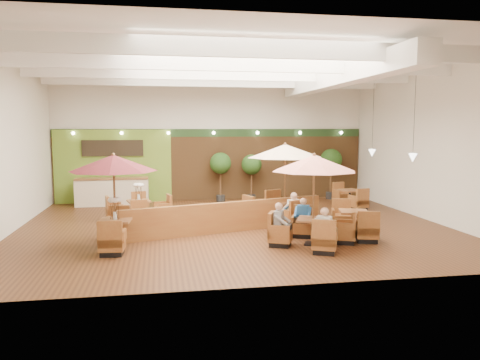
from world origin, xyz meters
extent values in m
plane|color=#381E0F|center=(0.00, 0.00, 0.00)|extent=(14.00, 14.00, 0.00)
cube|color=silver|center=(0.00, 6.00, 2.75)|extent=(14.00, 0.04, 5.50)
cube|color=silver|center=(0.00, -6.00, 2.75)|extent=(14.00, 0.04, 5.50)
cube|color=silver|center=(-7.00, 0.00, 2.75)|extent=(0.04, 12.00, 5.50)
cube|color=silver|center=(7.00, 0.00, 2.75)|extent=(0.04, 12.00, 5.50)
cube|color=white|center=(0.00, 0.00, 5.50)|extent=(14.00, 12.00, 0.04)
cube|color=brown|center=(0.00, 5.94, 1.60)|extent=(13.90, 0.10, 3.20)
cube|color=#1E3819|center=(0.00, 5.93, 3.05)|extent=(13.90, 0.12, 0.35)
cube|color=olive|center=(-4.40, 5.88, 1.60)|extent=(5.00, 0.08, 3.20)
cube|color=black|center=(-4.40, 5.80, 2.40)|extent=(2.60, 0.08, 0.70)
cube|color=white|center=(3.50, 0.00, 4.95)|extent=(0.60, 11.00, 0.60)
cube|color=white|center=(0.00, -4.00, 5.15)|extent=(13.60, 0.12, 0.45)
cube|color=white|center=(0.00, -1.30, 5.15)|extent=(13.60, 0.12, 0.45)
cube|color=white|center=(0.00, 1.30, 5.15)|extent=(13.60, 0.12, 0.45)
cube|color=white|center=(0.00, 4.00, 5.15)|extent=(13.60, 0.12, 0.45)
cylinder|color=black|center=(5.80, -1.00, 3.90)|extent=(0.01, 0.01, 3.20)
cone|color=white|center=(5.80, -1.00, 2.30)|extent=(0.28, 0.28, 0.28)
cylinder|color=black|center=(5.80, 2.00, 3.90)|extent=(0.01, 0.01, 3.20)
cone|color=white|center=(5.80, 2.00, 2.30)|extent=(0.28, 0.28, 0.28)
sphere|color=#FFEAC6|center=(-6.00, 5.70, 3.05)|extent=(0.14, 0.14, 0.14)
sphere|color=#FFEAC6|center=(-4.00, 5.70, 3.05)|extent=(0.14, 0.14, 0.14)
sphere|color=#FFEAC6|center=(-2.00, 5.70, 3.05)|extent=(0.14, 0.14, 0.14)
sphere|color=#FFEAC6|center=(0.00, 5.70, 3.05)|extent=(0.14, 0.14, 0.14)
sphere|color=#FFEAC6|center=(2.00, 5.70, 3.05)|extent=(0.14, 0.14, 0.14)
sphere|color=#FFEAC6|center=(4.00, 5.70, 3.05)|extent=(0.14, 0.14, 0.14)
sphere|color=#FFEAC6|center=(6.00, 5.70, 3.05)|extent=(0.14, 0.14, 0.14)
cube|color=beige|center=(-4.40, 5.10, 0.55)|extent=(3.00, 0.70, 1.10)
cube|color=brown|center=(-4.40, 5.10, 1.15)|extent=(3.00, 0.75, 0.06)
cube|color=brown|center=(-0.32, -0.77, 0.48)|extent=(6.63, 2.13, 0.95)
cube|color=brown|center=(-3.64, -2.00, 0.72)|extent=(0.92, 0.92, 0.06)
cylinder|color=black|center=(-3.64, -2.00, 0.37)|extent=(0.10, 0.10, 0.66)
cube|color=black|center=(-3.64, -2.00, 0.02)|extent=(0.49, 0.49, 0.04)
cube|color=brown|center=(-3.64, -2.94, 0.30)|extent=(0.67, 0.67, 0.32)
cube|color=brown|center=(-3.62, -3.20, 0.60)|extent=(0.63, 0.15, 0.70)
cube|color=brown|center=(-3.93, -2.92, 0.50)|extent=(0.13, 0.55, 0.28)
cube|color=brown|center=(-3.35, -2.97, 0.50)|extent=(0.13, 0.55, 0.28)
cube|color=black|center=(-3.64, -2.94, 0.07)|extent=(0.59, 0.59, 0.14)
cube|color=brown|center=(-3.64, -1.05, 0.30)|extent=(0.67, 0.67, 0.32)
cube|color=brown|center=(-3.66, -0.79, 0.60)|extent=(0.63, 0.15, 0.70)
cube|color=brown|center=(-3.35, -1.07, 0.50)|extent=(0.13, 0.55, 0.28)
cube|color=brown|center=(-3.93, -1.02, 0.50)|extent=(0.13, 0.55, 0.28)
cube|color=black|center=(-3.64, -1.05, 0.07)|extent=(0.59, 0.59, 0.14)
cylinder|color=brown|center=(-3.64, -2.00, 1.25)|extent=(0.06, 0.06, 2.50)
cone|color=#56191E|center=(-3.64, -2.00, 2.32)|extent=(2.40, 2.40, 0.45)
sphere|color=brown|center=(-3.64, -2.00, 2.55)|extent=(0.10, 0.10, 0.10)
cylinder|color=silver|center=(-3.64, -2.00, 0.86)|extent=(0.10, 0.10, 0.22)
cube|color=brown|center=(1.82, -2.78, 0.71)|extent=(1.12, 1.12, 0.06)
cylinder|color=black|center=(1.82, -2.78, 0.37)|extent=(0.10, 0.10, 0.65)
cube|color=black|center=(1.82, -2.78, 0.02)|extent=(0.59, 0.59, 0.04)
cube|color=brown|center=(1.82, -3.72, 0.30)|extent=(0.81, 0.81, 0.32)
cube|color=brown|center=(1.92, -3.95, 0.60)|extent=(0.60, 0.34, 0.69)
cube|color=brown|center=(1.56, -3.60, 0.50)|extent=(0.30, 0.53, 0.28)
cube|color=brown|center=(2.08, -3.84, 0.50)|extent=(0.30, 0.53, 0.28)
cube|color=black|center=(1.82, -3.72, 0.07)|extent=(0.72, 0.72, 0.14)
cube|color=brown|center=(1.82, -1.83, 0.30)|extent=(0.81, 0.81, 0.32)
cube|color=brown|center=(1.71, -1.60, 0.60)|extent=(0.60, 0.34, 0.69)
cube|color=brown|center=(2.08, -1.95, 0.50)|extent=(0.30, 0.53, 0.28)
cube|color=brown|center=(1.56, -1.72, 0.50)|extent=(0.30, 0.53, 0.28)
cube|color=black|center=(1.82, -1.83, 0.07)|extent=(0.72, 0.72, 0.14)
cube|color=brown|center=(0.88, -2.78, 0.30)|extent=(0.81, 0.81, 0.32)
cube|color=brown|center=(1.11, -2.67, 0.60)|extent=(0.34, 0.60, 0.69)
cube|color=brown|center=(0.99, -2.51, 0.50)|extent=(0.53, 0.30, 0.28)
cube|color=brown|center=(0.76, -3.04, 0.50)|extent=(0.53, 0.30, 0.28)
cube|color=black|center=(0.88, -2.78, 0.07)|extent=(0.72, 0.72, 0.14)
cube|color=brown|center=(2.76, -2.78, 0.30)|extent=(0.81, 0.81, 0.32)
cube|color=brown|center=(2.53, -2.88, 0.60)|extent=(0.34, 0.60, 0.69)
cube|color=brown|center=(2.64, -3.04, 0.50)|extent=(0.53, 0.30, 0.28)
cube|color=brown|center=(2.88, -2.51, 0.50)|extent=(0.53, 0.30, 0.28)
cube|color=black|center=(2.76, -2.78, 0.07)|extent=(0.72, 0.72, 0.14)
cylinder|color=brown|center=(1.82, -2.78, 1.24)|extent=(0.06, 0.06, 2.48)
cone|color=#D57767|center=(1.82, -2.78, 2.30)|extent=(2.38, 2.38, 0.45)
sphere|color=brown|center=(1.82, -2.78, 2.53)|extent=(0.10, 0.10, 0.10)
cube|color=brown|center=(1.79, 0.15, 0.77)|extent=(1.18, 1.18, 0.06)
cylinder|color=black|center=(1.79, 0.15, 0.40)|extent=(0.11, 0.11, 0.71)
cube|color=black|center=(1.79, 0.15, 0.02)|extent=(0.63, 0.63, 0.04)
cube|color=brown|center=(1.79, -0.87, 0.32)|extent=(0.86, 0.86, 0.34)
cube|color=brown|center=(1.68, -1.13, 0.64)|extent=(0.66, 0.34, 0.75)
cube|color=brown|center=(1.50, -0.98, 0.54)|extent=(0.30, 0.58, 0.30)
cube|color=brown|center=(2.08, -0.76, 0.54)|extent=(0.30, 0.58, 0.30)
cube|color=black|center=(1.79, -0.87, 0.08)|extent=(0.76, 0.76, 0.15)
cube|color=brown|center=(1.79, 1.17, 0.32)|extent=(0.86, 0.86, 0.34)
cube|color=brown|center=(1.89, 1.43, 0.64)|extent=(0.66, 0.34, 0.75)
cube|color=brown|center=(2.08, 1.28, 0.54)|extent=(0.30, 0.58, 0.30)
cube|color=brown|center=(1.50, 1.05, 0.54)|extent=(0.30, 0.58, 0.30)
cube|color=black|center=(1.79, 1.17, 0.08)|extent=(0.76, 0.76, 0.15)
cube|color=brown|center=(0.77, 0.15, 0.32)|extent=(0.86, 0.86, 0.34)
cube|color=brown|center=(1.03, 0.05, 0.64)|extent=(0.34, 0.66, 0.75)
cube|color=brown|center=(0.65, 0.44, 0.54)|extent=(0.58, 0.30, 0.30)
cube|color=brown|center=(0.88, -0.14, 0.54)|extent=(0.58, 0.30, 0.30)
cube|color=black|center=(0.77, 0.15, 0.08)|extent=(0.76, 0.76, 0.15)
cylinder|color=brown|center=(1.79, 0.15, 1.34)|extent=(0.06, 0.06, 2.68)
cone|color=#C7AB8B|center=(1.79, 0.15, 2.50)|extent=(2.57, 2.57, 0.45)
sphere|color=brown|center=(1.79, 0.15, 2.73)|extent=(0.10, 0.10, 0.10)
cube|color=brown|center=(-3.17, 1.87, 0.65)|extent=(0.92, 0.92, 0.05)
cylinder|color=black|center=(-3.17, 1.87, 0.33)|extent=(0.09, 0.09, 0.60)
cube|color=black|center=(-3.17, 1.87, 0.02)|extent=(0.49, 0.49, 0.04)
cube|color=brown|center=(-3.17, 1.01, 0.27)|extent=(0.67, 0.67, 0.29)
cube|color=brown|center=(-3.22, 0.78, 0.54)|extent=(0.57, 0.21, 0.63)
cube|color=brown|center=(-3.42, 0.95, 0.45)|extent=(0.18, 0.50, 0.25)
cube|color=brown|center=(-2.91, 1.07, 0.45)|extent=(0.18, 0.50, 0.25)
cube|color=black|center=(-3.17, 1.01, 0.06)|extent=(0.60, 0.60, 0.13)
cube|color=brown|center=(-3.17, 2.73, 0.27)|extent=(0.67, 0.67, 0.29)
cube|color=brown|center=(-3.12, 2.96, 0.54)|extent=(0.57, 0.21, 0.63)
cube|color=brown|center=(-2.91, 2.79, 0.45)|extent=(0.18, 0.50, 0.25)
cube|color=brown|center=(-3.42, 2.67, 0.45)|extent=(0.18, 0.50, 0.25)
cube|color=black|center=(-3.17, 2.73, 0.06)|extent=(0.60, 0.60, 0.13)
cube|color=brown|center=(-4.03, 1.87, 0.27)|extent=(0.67, 0.67, 0.29)
cube|color=brown|center=(-3.80, 1.82, 0.54)|extent=(0.21, 0.57, 0.63)
cube|color=brown|center=(-4.09, 2.12, 0.45)|extent=(0.50, 0.18, 0.25)
cube|color=brown|center=(-3.97, 1.61, 0.45)|extent=(0.50, 0.18, 0.25)
cube|color=black|center=(-4.03, 1.87, 0.06)|extent=(0.60, 0.60, 0.13)
cube|color=brown|center=(-2.31, 1.87, 0.27)|extent=(0.67, 0.67, 0.29)
cube|color=brown|center=(-2.54, 1.92, 0.54)|extent=(0.21, 0.57, 0.63)
cube|color=brown|center=(-2.25, 1.61, 0.45)|extent=(0.50, 0.18, 0.25)
cube|color=brown|center=(-2.37, 2.12, 0.45)|extent=(0.50, 0.18, 0.25)
cube|color=black|center=(-2.31, 1.87, 0.06)|extent=(0.60, 0.60, 0.13)
cylinder|color=silver|center=(-3.17, 1.87, 0.79)|extent=(0.10, 0.10, 0.22)
cube|color=brown|center=(3.45, -1.81, 0.71)|extent=(1.04, 1.04, 0.06)
cylinder|color=black|center=(3.45, -1.81, 0.37)|extent=(0.10, 0.10, 0.66)
cube|color=black|center=(3.45, -1.81, 0.02)|extent=(0.55, 0.55, 0.04)
cube|color=brown|center=(3.45, -2.75, 0.30)|extent=(0.76, 0.76, 0.32)
cube|color=brown|center=(3.52, -3.00, 0.60)|extent=(0.62, 0.26, 0.69)
cube|color=brown|center=(3.17, -2.67, 0.50)|extent=(0.23, 0.55, 0.28)
cube|color=brown|center=(3.72, -2.83, 0.50)|extent=(0.23, 0.55, 0.28)
cube|color=black|center=(3.45, -2.75, 0.07)|extent=(0.68, 0.68, 0.14)
cube|color=brown|center=(3.45, -0.86, 0.30)|extent=(0.76, 0.76, 0.32)
cube|color=brown|center=(3.38, -0.61, 0.60)|extent=(0.62, 0.26, 0.69)
cube|color=brown|center=(3.72, -0.94, 0.50)|extent=(0.23, 0.55, 0.28)
cube|color=brown|center=(3.17, -0.78, 0.50)|extent=(0.23, 0.55, 0.28)
cube|color=black|center=(3.45, -0.86, 0.07)|extent=(0.68, 0.68, 0.14)
cube|color=brown|center=(5.40, 3.12, 0.68)|extent=(0.98, 0.98, 0.06)
cylinder|color=black|center=(5.40, 3.12, 0.35)|extent=(0.09, 0.09, 0.63)
cube|color=black|center=(5.40, 3.12, 0.02)|extent=(0.52, 0.52, 0.04)
cube|color=brown|center=(5.40, 2.22, 0.28)|extent=(0.71, 0.71, 0.30)
cube|color=brown|center=(5.34, 1.98, 0.57)|extent=(0.59, 0.23, 0.66)
cube|color=brown|center=(5.13, 2.15, 0.47)|extent=(0.20, 0.52, 0.27)
cube|color=brown|center=(5.67, 2.29, 0.47)|extent=(0.20, 0.52, 0.27)
cube|color=black|center=(5.40, 2.22, 0.07)|extent=(0.63, 0.63, 0.13)
cube|color=brown|center=(5.40, 4.02, 0.28)|extent=(0.71, 0.71, 0.30)
cube|color=brown|center=(5.46, 4.26, 0.57)|extent=(0.59, 0.23, 0.66)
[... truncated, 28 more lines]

